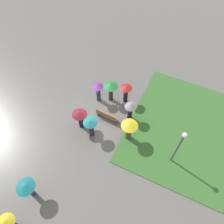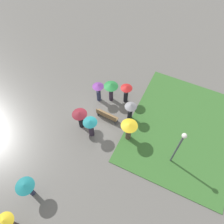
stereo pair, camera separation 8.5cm
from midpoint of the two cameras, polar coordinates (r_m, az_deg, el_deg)
ground_plane at (r=17.47m, az=-4.00°, el=-1.10°), size 90.00×90.00×0.00m
lawn_patch_near at (r=17.64m, az=17.95°, el=-4.14°), size 7.76×9.73×0.06m
park_bench at (r=16.90m, az=-1.21°, el=-0.93°), size 1.80×0.53×0.90m
lamp_post at (r=14.02m, az=17.32°, el=-8.19°), size 0.32×0.32×3.81m
crowd_person_red at (r=17.39m, az=3.86°, el=5.34°), size 0.93×0.93×1.85m
crowd_person_teal at (r=15.57m, az=-5.46°, el=-3.57°), size 1.02×1.02×1.90m
crowd_person_purple at (r=17.41m, az=-3.46°, el=5.90°), size 0.90×0.90×1.92m
crowd_person_green at (r=17.29m, az=-0.12°, el=6.34°), size 1.14×1.14×1.94m
crowd_person_grey at (r=16.33m, az=4.99°, el=0.80°), size 0.91×0.91×1.84m
crowd_person_maroon at (r=16.02m, az=-8.20°, el=-1.13°), size 1.10×1.10×1.85m
crowd_person_yellow at (r=15.30m, az=4.60°, el=-4.36°), size 1.18×1.18×1.96m
lone_walker_far_path at (r=14.33m, az=-25.62°, el=-24.50°), size 0.98×0.98×2.02m
lone_walker_mid_plaza at (r=14.54m, az=-21.39°, el=-17.77°), size 1.15×1.15×1.82m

